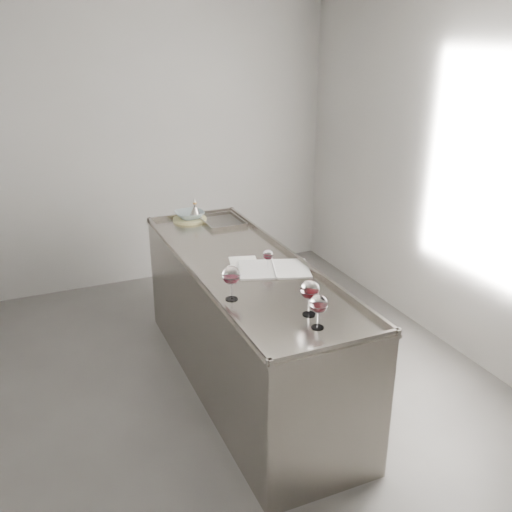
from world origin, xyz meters
name	(u,v)px	position (x,y,z in m)	size (l,w,h in m)	color
room_shell	(183,222)	(0.00, 0.00, 1.40)	(4.54, 5.04, 2.84)	#4B4946
counter	(245,326)	(0.50, 0.30, 0.47)	(0.77, 2.42, 0.97)	gray
wine_glass_left	(231,276)	(0.23, -0.16, 1.09)	(0.11, 0.11, 0.21)	white
wine_glass_middle	(319,305)	(0.52, -0.66, 1.08)	(0.10, 0.10, 0.19)	white
wine_glass_right	(310,290)	(0.55, -0.51, 1.09)	(0.11, 0.11, 0.21)	white
wine_glass_small	(268,255)	(0.61, 0.17, 1.04)	(0.07, 0.07, 0.14)	white
notebook	(274,269)	(0.64, 0.14, 0.95)	(0.54, 0.46, 0.02)	silver
loose_paper_top	(244,263)	(0.50, 0.32, 0.94)	(0.19, 0.27, 0.00)	white
loose_paper_under	(252,269)	(0.51, 0.21, 0.94)	(0.20, 0.28, 0.00)	white
trivet	(190,219)	(0.45, 1.38, 0.95)	(0.28, 0.28, 0.02)	#C6BF80
ceramic_bowl	(190,215)	(0.45, 1.38, 0.99)	(0.24, 0.24, 0.06)	gray
wine_funnel	(195,213)	(0.50, 1.38, 1.00)	(0.13, 0.13, 0.19)	#A69D94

